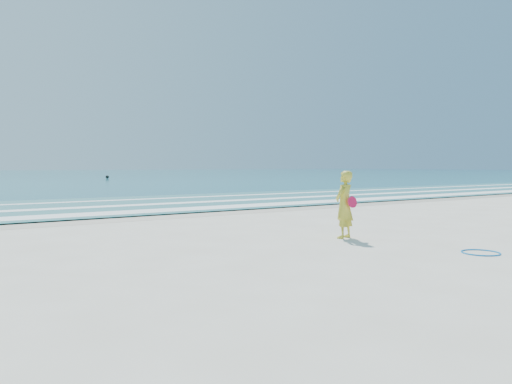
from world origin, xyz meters
TOP-DOWN VIEW (x-y plane):
  - ground at (0.00, 0.00)m, footprint 400.00×400.00m
  - wet_sand at (0.00, 9.00)m, footprint 400.00×2.40m
  - shallow at (0.00, 14.00)m, footprint 400.00×10.00m
  - foam_near at (0.00, 10.30)m, footprint 400.00×1.40m
  - foam_mid at (0.00, 13.20)m, footprint 400.00×0.90m
  - foam_far at (0.00, 16.50)m, footprint 400.00×0.60m
  - hoop at (1.58, -1.28)m, footprint 0.77×0.77m
  - buoy at (13.63, 57.09)m, footprint 0.44×0.44m
  - woman at (0.86, 1.67)m, footprint 0.66×0.53m

SIDE VIEW (x-z plane):
  - ground at x=0.00m, z-range 0.00..0.00m
  - wet_sand at x=0.00m, z-range 0.00..0.00m
  - hoop at x=1.58m, z-range 0.00..0.03m
  - shallow at x=0.00m, z-range 0.04..0.05m
  - foam_near at x=0.00m, z-range 0.05..0.06m
  - foam_mid at x=0.00m, z-range 0.05..0.06m
  - foam_far at x=0.00m, z-range 0.05..0.06m
  - buoy at x=13.63m, z-range 0.04..0.48m
  - woman at x=0.86m, z-range 0.00..1.57m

